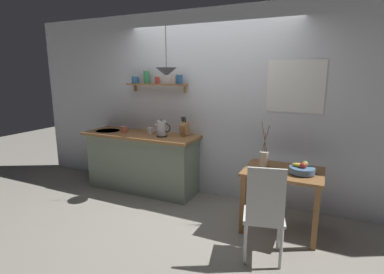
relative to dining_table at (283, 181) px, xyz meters
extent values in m
plane|color=gray|center=(-1.18, 0.02, -0.60)|extent=(14.00, 14.00, 0.00)
cube|color=silver|center=(-0.98, 0.67, 0.75)|extent=(6.80, 0.10, 2.70)
cube|color=white|center=(0.00, 0.61, 1.06)|extent=(0.70, 0.01, 0.66)
cube|color=silver|center=(0.00, 0.62, 1.06)|extent=(0.64, 0.01, 0.60)
cube|color=gray|center=(-2.18, 0.34, -0.16)|extent=(1.74, 0.52, 0.87)
cube|color=#9E6B3D|center=(-2.18, 0.32, 0.29)|extent=(1.83, 0.63, 0.04)
cylinder|color=#B7BABF|center=(-2.79, 0.30, 0.31)|extent=(0.38, 0.38, 0.01)
cube|color=#9E6B3D|center=(-1.99, 0.51, 1.05)|extent=(0.99, 0.18, 0.02)
cube|color=#99754C|center=(-2.43, 0.59, 0.99)|extent=(0.02, 0.06, 0.12)
cube|color=#99754C|center=(-1.54, 0.59, 0.99)|extent=(0.02, 0.06, 0.12)
cylinder|color=#3366A3|center=(-2.37, 0.51, 1.12)|extent=(0.11, 0.11, 0.11)
cylinder|color=silver|center=(-2.37, 0.51, 1.17)|extent=(0.11, 0.11, 0.01)
cylinder|color=#388E56|center=(-2.16, 0.51, 1.16)|extent=(0.09, 0.09, 0.19)
cylinder|color=silver|center=(-2.16, 0.51, 1.26)|extent=(0.09, 0.09, 0.01)
cylinder|color=#BC4238|center=(-1.97, 0.51, 1.12)|extent=(0.07, 0.07, 0.11)
cylinder|color=silver|center=(-1.97, 0.51, 1.17)|extent=(0.08, 0.08, 0.01)
cylinder|color=beige|center=(-1.68, 0.51, 1.12)|extent=(0.09, 0.09, 0.12)
cylinder|color=silver|center=(-1.68, 0.51, 1.19)|extent=(0.09, 0.09, 0.01)
cylinder|color=#3366A3|center=(-1.59, 0.51, 1.13)|extent=(0.10, 0.10, 0.13)
cylinder|color=silver|center=(-1.59, 0.51, 1.20)|extent=(0.10, 0.10, 0.01)
cube|color=brown|center=(0.00, 0.00, 0.12)|extent=(0.87, 0.66, 0.03)
cube|color=brown|center=(-0.39, -0.28, -0.25)|extent=(0.06, 0.06, 0.70)
cube|color=brown|center=(0.39, -0.28, -0.25)|extent=(0.06, 0.06, 0.70)
cube|color=brown|center=(-0.39, 0.28, -0.25)|extent=(0.06, 0.06, 0.70)
cube|color=brown|center=(0.39, 0.28, -0.25)|extent=(0.06, 0.06, 0.70)
cube|color=silver|center=(-0.08, -0.64, -0.16)|extent=(0.47, 0.46, 0.03)
cube|color=silver|center=(-0.04, -0.81, 0.13)|extent=(0.34, 0.10, 0.54)
cylinder|color=silver|center=(0.05, -0.45, -0.38)|extent=(0.03, 0.03, 0.43)
cylinder|color=silver|center=(-0.28, -0.52, -0.38)|extent=(0.03, 0.03, 0.43)
cylinder|color=silver|center=(0.12, -0.76, -0.38)|extent=(0.03, 0.03, 0.43)
cylinder|color=silver|center=(-0.21, -0.83, -0.38)|extent=(0.03, 0.03, 0.43)
cylinder|color=#51759E|center=(0.20, -0.05, 0.14)|extent=(0.12, 0.12, 0.01)
cylinder|color=#51759E|center=(0.20, -0.05, 0.18)|extent=(0.27, 0.27, 0.07)
ellipsoid|color=yellow|center=(0.17, -0.05, 0.23)|extent=(0.15, 0.07, 0.04)
sphere|color=red|center=(0.21, -0.07, 0.24)|extent=(0.07, 0.07, 0.07)
sphere|color=#8EA84C|center=(0.22, 0.00, 0.24)|extent=(0.07, 0.07, 0.07)
cylinder|color=#B7B2A8|center=(-0.24, 0.03, 0.23)|extent=(0.11, 0.11, 0.18)
cylinder|color=brown|center=(-0.24, 0.04, 0.50)|extent=(0.07, 0.04, 0.36)
cylinder|color=brown|center=(-0.23, 0.03, 0.43)|extent=(0.01, 0.02, 0.23)
cylinder|color=brown|center=(-0.22, 0.03, 0.48)|extent=(0.08, 0.02, 0.32)
cylinder|color=black|center=(-1.77, 0.28, 0.32)|extent=(0.16, 0.16, 0.02)
cylinder|color=silver|center=(-1.77, 0.28, 0.44)|extent=(0.14, 0.14, 0.21)
sphere|color=black|center=(-1.77, 0.28, 0.56)|extent=(0.02, 0.02, 0.02)
cone|color=silver|center=(-1.86, 0.28, 0.48)|extent=(0.04, 0.04, 0.04)
torus|color=black|center=(-1.69, 0.28, 0.45)|extent=(0.14, 0.02, 0.14)
cube|color=tan|center=(-1.48, 0.44, 0.42)|extent=(0.09, 0.20, 0.22)
cylinder|color=black|center=(-1.50, 0.41, 0.57)|extent=(0.02, 0.04, 0.08)
cylinder|color=black|center=(-1.48, 0.41, 0.57)|extent=(0.02, 0.04, 0.08)
cylinder|color=black|center=(-1.45, 0.41, 0.57)|extent=(0.02, 0.04, 0.08)
cylinder|color=#C6664C|center=(-2.46, 0.27, 0.36)|extent=(0.09, 0.09, 0.10)
torus|color=#C6664C|center=(-2.41, 0.27, 0.36)|extent=(0.07, 0.01, 0.07)
cylinder|color=white|center=(-2.03, 0.37, 0.36)|extent=(0.08, 0.08, 0.10)
torus|color=white|center=(-1.98, 0.37, 0.36)|extent=(0.07, 0.01, 0.07)
cylinder|color=black|center=(-1.64, 0.22, 1.57)|extent=(0.01, 0.01, 0.55)
cone|color=#4C5156|center=(-1.64, 0.22, 1.24)|extent=(0.29, 0.29, 0.12)
sphere|color=white|center=(-1.64, 0.22, 1.20)|extent=(0.04, 0.04, 0.04)
camera|label=1|loc=(0.40, -3.35, 1.22)|focal=27.55mm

